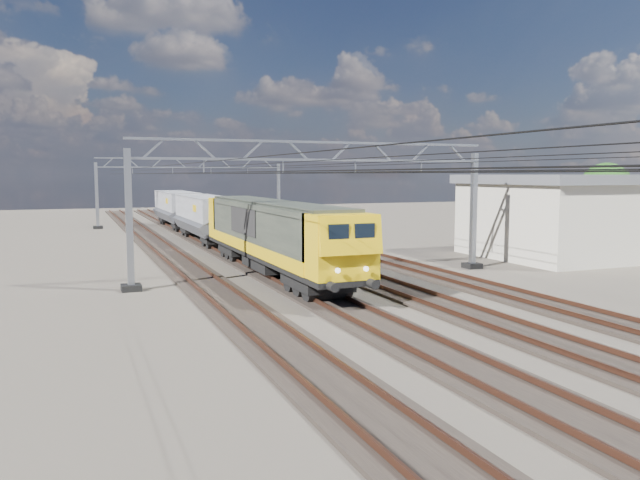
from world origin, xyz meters
name	(u,v)px	position (x,y,z in m)	size (l,w,h in m)	color
ground	(352,292)	(0.00, 0.00, 0.00)	(160.00, 160.00, 0.00)	black
track_outer_west	(225,300)	(-6.00, 0.00, 0.07)	(2.60, 140.00, 0.30)	black
track_loco	(312,293)	(-2.00, 0.00, 0.07)	(2.60, 140.00, 0.30)	black
track_inner_east	(390,287)	(2.00, 0.00, 0.07)	(2.60, 140.00, 0.30)	black
track_outer_east	(461,282)	(6.00, 0.00, 0.07)	(2.60, 140.00, 0.30)	black
catenary_gantry_mid	(320,204)	(0.00, 4.00, 3.91)	(19.90, 0.90, 7.11)	gray
catenary_gantry_far	(192,189)	(0.00, 40.00, 3.91)	(19.90, 0.90, 7.11)	gray
overhead_wires	(294,168)	(0.00, 8.00, 5.75)	(12.03, 140.00, 0.53)	black
locomotive	(272,232)	(-2.00, 5.92, 2.33)	(2.76, 21.10, 3.62)	black
hopper_wagon_lead	(205,214)	(-2.00, 23.61, 2.23)	(3.38, 13.00, 3.25)	black
hopper_wagon_mid	(177,206)	(-2.00, 37.81, 2.23)	(3.38, 13.00, 3.25)	black
industrial_shed	(609,214)	(22.00, 6.00, 2.73)	(18.60, 10.60, 5.40)	beige
tree_far	(611,190)	(30.32, 13.79, 4.07)	(4.86, 4.46, 6.41)	#332717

